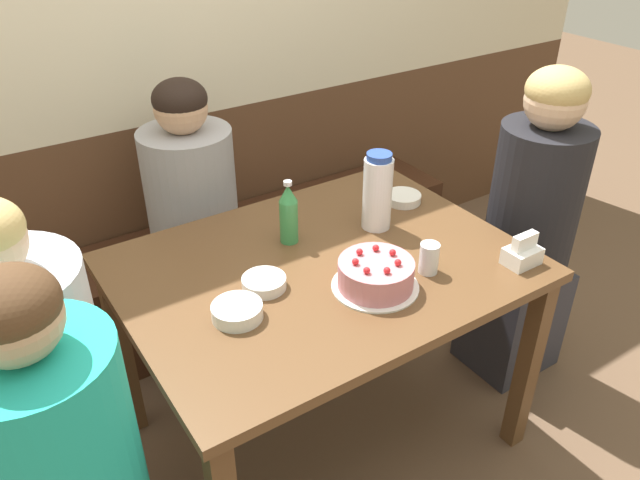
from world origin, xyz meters
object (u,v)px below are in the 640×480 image
water_pitcher (377,192)px  person_teal_shirt (39,409)px  bowl_soup_white (403,198)px  bowl_side_dish (264,283)px  person_pale_blue_shirt (528,236)px  soju_bottle (289,213)px  glass_water_tall (429,258)px  bowl_rice_small (237,311)px  bench_seat (221,275)px  napkin_holder (522,253)px  person_grey_tee (195,227)px  birthday_cake (376,275)px

water_pitcher → person_teal_shirt: (-1.16, -0.06, -0.29)m
bowl_soup_white → bowl_side_dish: bowl_side_dish is taller
person_teal_shirt → person_pale_blue_shirt: size_ratio=0.97×
soju_bottle → glass_water_tall: (0.26, -0.39, -0.06)m
bowl_rice_small → bench_seat: bearing=69.5°
bench_seat → bowl_rice_small: (-0.35, -0.93, 0.55)m
napkin_holder → person_grey_tee: size_ratio=0.09×
napkin_holder → person_pale_blue_shirt: person_pale_blue_shirt is taller
bench_seat → bowl_rice_small: 1.13m
glass_water_tall → person_pale_blue_shirt: bearing=11.1°
bowl_soup_white → bowl_side_dish: size_ratio=1.00×
birthday_cake → bench_seat: bearing=93.2°
bowl_soup_white → glass_water_tall: size_ratio=1.34×
soju_bottle → glass_water_tall: size_ratio=2.25×
person_teal_shirt → soju_bottle: bearing=9.5°
bowl_soup_white → person_grey_tee: size_ratio=0.11×
person_teal_shirt → bench_seat: bearing=42.5°
bowl_side_dish → birthday_cake: bearing=-32.8°
person_teal_shirt → birthday_cake: bearing=-13.1°
bowl_soup_white → bench_seat: bearing=125.7°
napkin_holder → bowl_rice_small: 0.90m
birthday_cake → person_grey_tee: (-0.19, 0.92, -0.23)m
bowl_side_dish → glass_water_tall: 0.50m
bench_seat → person_pale_blue_shirt: (0.88, -0.92, 0.38)m
bowl_soup_white → bowl_side_dish: 0.71m
bowl_soup_white → person_grey_tee: bearing=137.6°
person_grey_tee → glass_water_tall: bearing=21.6°
glass_water_tall → person_teal_shirt: size_ratio=0.08×
bench_seat → person_pale_blue_shirt: bearing=-46.4°
glass_water_tall → bowl_side_dish: bearing=156.3°
bench_seat → soju_bottle: 0.92m
water_pitcher → person_teal_shirt: size_ratio=0.22×
birthday_cake → soju_bottle: size_ratio=1.18×
soju_bottle → person_grey_tee: size_ratio=0.19×
soju_bottle → person_teal_shirt: person_teal_shirt is taller
bench_seat → glass_water_tall: 1.22m
bench_seat → bowl_soup_white: bearing=-54.3°
bowl_rice_small → person_grey_tee: person_grey_tee is taller
birthday_cake → water_pitcher: 0.37m
person_teal_shirt → person_pale_blue_shirt: (1.76, -0.12, 0.01)m
napkin_holder → bowl_soup_white: (-0.04, 0.52, -0.02)m
napkin_holder → water_pitcher: bearing=118.6°
bench_seat → person_teal_shirt: size_ratio=1.87×
birthday_cake → glass_water_tall: birthday_cake is taller
bench_seat → birthday_cake: 1.17m
bench_seat → water_pitcher: size_ratio=8.48×
birthday_cake → bowl_side_dish: birthday_cake is taller
person_pale_blue_shirt → person_grey_tee: 1.30m
bowl_side_dish → person_pale_blue_shirt: (1.10, -0.08, -0.16)m
bowl_side_dish → soju_bottle: bearing=43.1°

